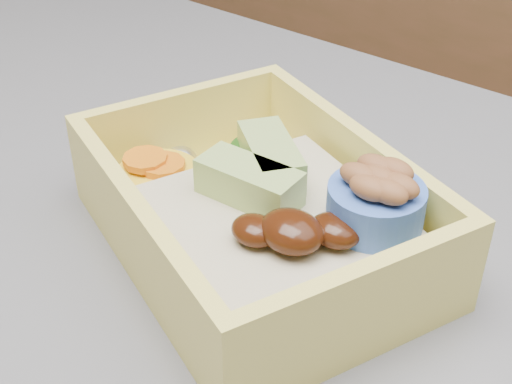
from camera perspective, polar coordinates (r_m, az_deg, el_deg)
The scene contains 1 object.
bento_box at distance 0.39m, azimuth 0.78°, elevation -1.96°, with size 0.24×0.21×0.07m.
Camera 1 is at (0.17, -0.21, 1.18)m, focal length 50.00 mm.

